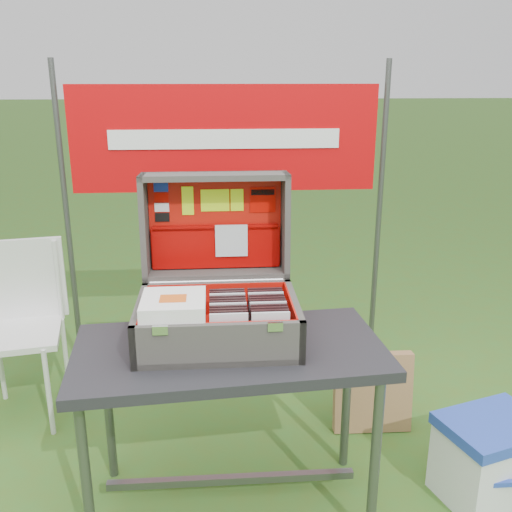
{
  "coord_description": "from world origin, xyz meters",
  "views": [
    {
      "loc": [
        -0.06,
        -1.93,
        1.62
      ],
      "look_at": [
        0.09,
        0.1,
        0.97
      ],
      "focal_mm": 40.0,
      "sensor_mm": 36.0,
      "label": 1
    }
  ],
  "objects": [
    {
      "name": "ground",
      "position": [
        0.0,
        0.0,
        0.0
      ],
      "size": [
        80.0,
        80.0,
        0.0
      ],
      "primitive_type": "plane",
      "color": "#326824",
      "rests_on": "ground"
    },
    {
      "name": "songbook_9",
      "position": [
        -0.21,
        -0.11,
        0.89
      ],
      "size": [
        0.22,
        0.22,
        0.0
      ],
      "primitive_type": "cube",
      "color": "white",
      "rests_on": "suitcase_base_wall_front"
    },
    {
      "name": "chair_backrest",
      "position": [
        -1.01,
        0.8,
        0.65
      ],
      "size": [
        0.39,
        0.1,
        0.41
      ],
      "primitive_type": "cube",
      "rotation": [
        0.0,
        0.0,
        0.18
      ],
      "color": "silver",
      "rests_on": "chair_seat"
    },
    {
      "name": "suitcase_liner_wall_left",
      "position": [
        -0.32,
        -0.03,
        0.78
      ],
      "size": [
        0.01,
        0.37,
        0.13
      ],
      "primitive_type": "cube",
      "color": "red",
      "rests_on": "suitcase_base_bottom"
    },
    {
      "name": "songbook_2",
      "position": [
        -0.21,
        -0.11,
        0.86
      ],
      "size": [
        0.22,
        0.22,
        0.0
      ],
      "primitive_type": "cube",
      "color": "white",
      "rests_on": "suitcase_base_wall_front"
    },
    {
      "name": "cd_right_2",
      "position": [
        0.12,
        -0.15,
        0.79
      ],
      "size": [
        0.13,
        0.01,
        0.15
      ],
      "primitive_type": "cube",
      "color": "black",
      "rests_on": "suitcase_liner_floor"
    },
    {
      "name": "suitcase_lid_pocket",
      "position": [
        -0.06,
        0.29,
        0.95
      ],
      "size": [
        0.51,
        0.04,
        0.17
      ],
      "primitive_type": "cube",
      "rotation": [
        -1.62,
        0.0,
        0.0
      ],
      "color": "#980402",
      "rests_on": "suitcase_lid_liner"
    },
    {
      "name": "banner_post_right",
      "position": [
        0.85,
        1.1,
        0.85
      ],
      "size": [
        0.03,
        0.03,
        1.7
      ],
      "primitive_type": "cylinder",
      "color": "#59595B",
      "rests_on": "ground"
    },
    {
      "name": "chair_upright_right",
      "position": [
        -0.85,
        0.8,
        0.64
      ],
      "size": [
        0.02,
        0.02,
        0.41
      ],
      "primitive_type": "cylinder",
      "color": "silver",
      "rests_on": "chair_seat"
    },
    {
      "name": "lid_sticker_cc_c",
      "position": [
        -0.27,
        0.31,
        1.12
      ],
      "size": [
        0.06,
        0.0,
        0.04
      ],
      "primitive_type": "cube",
      "rotation": [
        -1.62,
        0.0,
        0.0
      ],
      "color": "white",
      "rests_on": "suitcase_lid_liner"
    },
    {
      "name": "suitcase_lid_rim_left",
      "position": [
        -0.34,
        0.26,
        1.05
      ],
      "size": [
        0.02,
        0.17,
        0.42
      ],
      "primitive_type": "cube",
      "rotation": [
        -1.62,
        0.0,
        0.0
      ],
      "color": "#4C4A45",
      "rests_on": "suitcase_lid_back"
    },
    {
      "name": "chair_leg_fr",
      "position": [
        -0.85,
        0.45,
        0.22
      ],
      "size": [
        0.02,
        0.02,
        0.44
      ],
      "primitive_type": "cylinder",
      "color": "silver",
      "rests_on": "ground"
    },
    {
      "name": "cd_right_5",
      "position": [
        0.12,
        -0.08,
        0.79
      ],
      "size": [
        0.13,
        0.01,
        0.15
      ],
      "primitive_type": "cube",
      "color": "black",
      "rests_on": "suitcase_liner_floor"
    },
    {
      "name": "songbook_1",
      "position": [
        -0.21,
        -0.11,
        0.85
      ],
      "size": [
        0.22,
        0.22,
        0.0
      ],
      "primitive_type": "cube",
      "color": "white",
      "rests_on": "suitcase_base_wall_front"
    },
    {
      "name": "suitcase_latch_right",
      "position": [
        0.13,
        -0.24,
        0.84
      ],
      "size": [
        0.05,
        0.01,
        0.03
      ],
      "primitive_type": "cube",
      "color": "silver",
      "rests_on": "suitcase_base_wall_front"
    },
    {
      "name": "chair_leg_bl",
      "position": [
        -1.18,
        0.78,
        0.22
      ],
      "size": [
        0.02,
        0.02,
        0.44
      ],
      "primitive_type": "cylinder",
      "color": "silver",
      "rests_on": "ground"
    },
    {
      "name": "lid_sticker_cc_a",
      "position": [
        -0.27,
        0.31,
        1.2
      ],
      "size": [
        0.06,
        0.0,
        0.04
      ],
      "primitive_type": "cube",
      "rotation": [
        -1.62,
        0.0,
        0.0
      ],
      "color": "#1933B2",
      "rests_on": "suitcase_lid_liner"
    },
    {
      "name": "songbook_5",
      "position": [
        -0.21,
        -0.11,
        0.87
      ],
      "size": [
        0.22,
        0.22,
        0.0
      ],
      "primitive_type": "cube",
      "color": "white",
      "rests_on": "suitcase_base_wall_front"
    },
    {
      "name": "suitcase_base_wall_back",
      "position": [
        -0.06,
        0.16,
        0.77
      ],
      "size": [
        0.58,
        0.02,
        0.16
      ],
      "primitive_type": "cube",
      "color": "#4C4A45",
      "rests_on": "table_top"
    },
    {
      "name": "suitcase_lid_rim_far",
      "position": [
        -0.06,
        0.27,
        1.24
      ],
      "size": [
        0.58,
        0.16,
        0.03
      ],
      "primitive_type": "cube",
      "rotation": [
        -1.62,
        0.0,
        0.0
      ],
      "color": "#4C4A45",
      "rests_on": "suitcase_lid_back"
    },
    {
      "name": "suitcase_liner_wall_front",
      "position": [
        -0.06,
        -0.21,
        0.78
      ],
      "size": [
        0.53,
        0.01,
        0.13
      ],
      "primitive_type": "cube",
      "color": "red",
      "rests_on": "suitcase_base_bottom"
    },
    {
      "name": "table_leg_bl",
      "position": [
        -0.51,
        0.13,
        0.33
      ],
      "size": [
        0.04,
        0.04,
        0.65
      ],
      "primitive_type": "cylinder",
      "color": "#59595B",
      "rests_on": "ground"
    },
    {
      "name": "suitcase_latch_left",
      "position": [
        -0.25,
        -0.24,
        0.84
      ],
      "size": [
        0.05,
        0.01,
        0.03
      ],
      "primitive_type": "cube",
      "color": "silver",
      "rests_on": "suitcase_base_wall_front"
    },
    {
      "name": "suitcase_lid_rim_near",
      "position": [
        -0.06,
        0.25,
        0.85
      ],
      "size": [
        0.58,
        0.16,
        0.03
      ],
      "primitive_type": "cube",
      "rotation": [
        -1.62,
        0.0,
        0.0
      ],
      "color": "#4C4A45",
      "rests_on": "suitcase_lid_back"
    },
    {
      "name": "table_top",
      "position": [
        -0.02,
        -0.08,
        0.67
      ],
      "size": [
        1.15,
        0.64,
        0.04
      ],
      "primitive_type": "cube",
      "rotation": [
        0.0,
        0.0,
        0.08
      ],
      "color": "#26262B",
      "rests_on": "ground"
    },
    {
      "name": "suitcase",
      "position": [
        -0.06,
        0.03,
        0.97
      ],
      "size": [
        0.58,
        0.57,
        0.56
      ],
      "primitive_type": null,
      "color": "#4C4A45",
      "rests_on": "table"
    },
    {
      "name": "songbook_0",
      "position": [
        -0.21,
        -0.11,
        0.85
      ],
      "size": [
        0.22,
        0.22,
        0.0
      ],
      "primitive_type": "cube",
      "color": "white",
      "rests_on": "suitcase_base_wall_front"
    },
    {
      "name": "chair_leg_br",
      "position": [
        -0.85,
        0.78,
        0.22
      ],
      "size": [
        0.02,
        0.02,
        0.44
      ],
      "primitive_type": "cylinder",
      "color": "silver",
      "rests_on": "ground"
    },
    {
      "name": "banner",
      "position": [
        0.0,
        1.09,
        1.3
      ],
      "size": [
        1.6,
        0.02,
        0.55
      ],
      "primitive_type": "cube",
      "color": "#B30508",
      "rests_on": "banner_post_left"
    },
    {
      "name": "cooler_handle",
      "position": [
        1.0,
        -0.26,
        0.19
      ],
      "size": [
        0.23,
        0.02,
        0.02
      ],
      "primitive_type": "cube",
      "color": "#2443AE",
      "rests_on": "cooler_body"
    },
    {
      "name": "songbook_graphic",
      "position": [
        -0.21,
        -0.12,
        0.9
      ],
      "size": [
        0.09,
        0.07,
        0.0
      ],
      "primitive_type": "cube",
      "color": "#D85919",
      "rests_on": "songbook_9"
    },
    {
      "name": "lid_card_neon_tall",
      "position": [
        -0.17,
        0.31,
        1.14
      ],
      "size": [
        0.05,
        0.01,
        0.11
      ],
      "primitive_type": "cube",
      "rotation": [
        -1.62,
        0.0,
        0.0
      ],
      "color": "#C0F016",
      "rests_on": "suitcase_lid_liner"
    },
    {
      "name": "suitcase_liner_wall_right",
      "position": [
        0.2,
        -0.03,
        0.78
      ],
      "size": [
        0.01,
        0.37,
        0.13
      ],
      "primitive_type": "cube",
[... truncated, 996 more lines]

